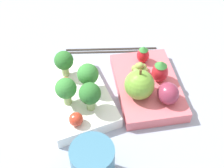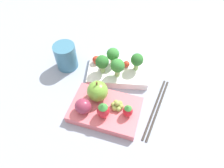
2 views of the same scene
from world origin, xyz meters
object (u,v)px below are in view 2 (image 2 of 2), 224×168
broccoli_floret_0 (118,66)px  strawberry_1 (103,110)px  strawberry_0 (128,111)px  broccoli_floret_3 (113,55)px  bento_box_savoury (118,71)px  bento_box_fruit (105,110)px  chopsticks_pair (156,108)px  apple (97,91)px  plum (83,106)px  broccoli_floret_1 (102,62)px  cherry_tomato_0 (96,60)px  grape_cluster (117,105)px  cherry_tomato_1 (126,64)px  broccoli_floret_2 (137,60)px  drinking_cup (66,56)px

broccoli_floret_0 → strawberry_1: (-0.00, -0.14, -0.02)m
strawberry_0 → broccoli_floret_3: bearing=115.3°
bento_box_savoury → strawberry_1: (0.00, -0.17, 0.04)m
bento_box_fruit → chopsticks_pair: 0.14m
broccoli_floret_0 → apple: bearing=-110.7°
plum → apple: bearing=63.0°
broccoli_floret_0 → broccoli_floret_1: bearing=174.5°
bento_box_fruit → broccoli_floret_3: (-0.02, 0.16, 0.05)m
strawberry_0 → plum: size_ratio=0.91×
bento_box_savoury → strawberry_0: bearing=-68.6°
broccoli_floret_1 → strawberry_0: 0.17m
cherry_tomato_0 → strawberry_0: (0.13, -0.16, 0.01)m
bento_box_fruit → chopsticks_pair: bento_box_fruit is taller
broccoli_floret_1 → grape_cluster: size_ratio=1.72×
bento_box_savoury → strawberry_1: 0.17m
cherry_tomato_1 → plum: plum is taller
strawberry_0 → strawberry_1: strawberry_1 is taller
broccoli_floret_2 → strawberry_0: bearing=-88.2°
bento_box_savoury → broccoli_floret_2: size_ratio=3.46×
broccoli_floret_3 → strawberry_1: broccoli_floret_3 is taller
apple → plum: 0.06m
apple → chopsticks_pair: 0.17m
bento_box_savoury → grape_cluster: grape_cluster is taller
broccoli_floret_3 → chopsticks_pair: (0.15, -0.12, -0.06)m
cherry_tomato_0 → strawberry_1: strawberry_1 is taller
chopsticks_pair → broccoli_floret_1: bearing=156.1°
broccoli_floret_3 → grape_cluster: bearing=-72.3°
apple → strawberry_0: 0.10m
bento_box_fruit → strawberry_1: 0.04m
grape_cluster → cherry_tomato_0: bearing=124.7°
strawberry_1 → grape_cluster: size_ratio=1.41×
bento_box_savoury → strawberry_1: bearing=-89.9°
bento_box_savoury → broccoli_floret_3: 0.06m
cherry_tomato_1 → grape_cluster: grape_cluster is taller
cherry_tomato_0 → cherry_tomato_1: (0.09, 0.01, -0.00)m
broccoli_floret_1 → broccoli_floret_3: bearing=60.6°
cherry_tomato_1 → drinking_cup: drinking_cup is taller
broccoli_floret_2 → plum: broccoli_floret_2 is taller
broccoli_floret_3 → cherry_tomato_0: size_ratio=2.35×
apple → grape_cluster: apple is taller
strawberry_0 → grape_cluster: bearing=153.6°
bento_box_fruit → broccoli_floret_3: size_ratio=3.24×
grape_cluster → cherry_tomato_1: bearing=92.1°
apple → strawberry_0: bearing=-21.0°
broccoli_floret_2 → plum: size_ratio=1.32×
broccoli_floret_3 → strawberry_1: (0.02, -0.19, -0.01)m
broccoli_floret_2 → cherry_tomato_0: 0.13m
bento_box_savoury → cherry_tomato_1: 0.04m
broccoli_floret_1 → cherry_tomato_0: bearing=133.0°
broccoli_floret_0 → chopsticks_pair: (0.13, -0.07, -0.06)m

